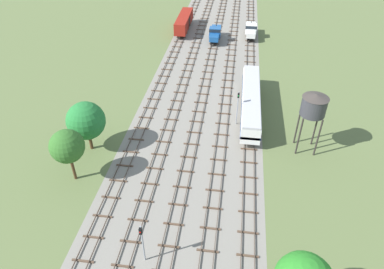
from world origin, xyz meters
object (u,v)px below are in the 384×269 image
object	(u,v)px
shunter_loco_centre_right_mid	(251,29)
water_tower	(314,105)
diesel_railcar_centre_right_nearest	(251,100)
freight_boxcar_far_left_midfar	(184,21)
signal_post_near	(142,240)
signal_post_nearest	(238,104)
shunter_loco_centre_left_near	(215,33)

from	to	relation	value
shunter_loco_centre_right_mid	water_tower	world-z (taller)	water_tower
diesel_railcar_centre_right_nearest	shunter_loco_centre_right_mid	distance (m)	34.93
freight_boxcar_far_left_midfar	signal_post_near	size ratio (longest dim) A/B	2.56
signal_post_nearest	signal_post_near	world-z (taller)	signal_post_nearest
shunter_loco_centre_right_mid	water_tower	distance (m)	44.41
diesel_railcar_centre_right_nearest	shunter_loco_centre_left_near	distance (m)	32.57
signal_post_nearest	signal_post_near	distance (m)	27.61
shunter_loco_centre_left_near	shunter_loco_centre_right_mid	size ratio (longest dim) A/B	1.00
water_tower	diesel_railcar_centre_right_nearest	bearing A→B (deg)	133.51
shunter_loco_centre_left_near	signal_post_nearest	bearing A→B (deg)	-79.61
water_tower	signal_post_nearest	distance (m)	11.88
water_tower	signal_post_nearest	world-z (taller)	water_tower
diesel_railcar_centre_right_nearest	signal_post_nearest	size ratio (longest dim) A/B	3.46
water_tower	signal_post_near	size ratio (longest dim) A/B	1.68
shunter_loco_centre_left_near	freight_boxcar_far_left_midfar	distance (m)	10.28
diesel_railcar_centre_right_nearest	shunter_loco_centre_right_mid	world-z (taller)	diesel_railcar_centre_right_nearest
water_tower	signal_post_near	distance (m)	28.59
shunter_loco_centre_left_near	water_tower	size ratio (longest dim) A/B	0.92
shunter_loco_centre_left_near	signal_post_nearest	distance (m)	35.50
shunter_loco_centre_right_mid	freight_boxcar_far_left_midfar	bearing A→B (deg)	172.53
shunter_loco_centre_left_near	signal_post_nearest	size ratio (longest dim) A/B	1.43
diesel_railcar_centre_right_nearest	water_tower	size ratio (longest dim) A/B	2.22
diesel_railcar_centre_right_nearest	freight_boxcar_far_left_midfar	xyz separation A→B (m)	(-17.05, 37.16, -0.15)
signal_post_nearest	freight_boxcar_far_left_midfar	bearing A→B (deg)	110.17
freight_boxcar_far_left_midfar	signal_post_near	bearing A→B (deg)	-84.54
diesel_railcar_centre_right_nearest	signal_post_nearest	xyz separation A→B (m)	(-2.13, -3.45, 1.14)
diesel_railcar_centre_right_nearest	signal_post_nearest	world-z (taller)	signal_post_nearest
diesel_railcar_centre_right_nearest	freight_boxcar_far_left_midfar	size ratio (longest dim) A/B	1.46
shunter_loco_centre_left_near	signal_post_nearest	world-z (taller)	signal_post_nearest
shunter_loco_centre_left_near	signal_post_near	world-z (taller)	signal_post_near
water_tower	signal_post_nearest	size ratio (longest dim) A/B	1.55
shunter_loco_centre_right_mid	signal_post_nearest	xyz separation A→B (m)	(-2.13, -38.37, 1.72)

